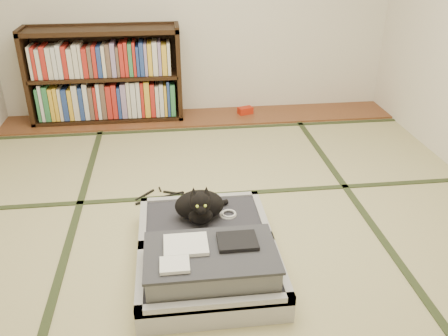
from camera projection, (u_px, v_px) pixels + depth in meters
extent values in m
plane|color=tan|center=(223.00, 225.00, 3.20)|extent=(4.50, 4.50, 0.00)
cube|color=brown|center=(200.00, 117.00, 4.96)|extent=(4.00, 0.50, 0.02)
cube|color=#B5230E|center=(245.00, 110.00, 5.02)|extent=(0.17, 0.13, 0.07)
cube|color=#2D381E|center=(71.00, 235.00, 3.09)|extent=(0.05, 4.50, 0.01)
cube|color=#2D381E|center=(365.00, 214.00, 3.31)|extent=(0.05, 4.50, 0.01)
cube|color=#2D381E|center=(217.00, 194.00, 3.55)|extent=(4.00, 0.05, 0.01)
cube|color=#2D381E|center=(203.00, 129.00, 4.70)|extent=(4.00, 0.05, 0.01)
cube|color=black|center=(29.00, 78.00, 4.64)|extent=(0.04, 0.34, 0.97)
cube|color=black|center=(179.00, 73.00, 4.79)|extent=(0.04, 0.34, 0.97)
cube|color=black|center=(110.00, 117.00, 4.91)|extent=(1.50, 0.34, 0.04)
cube|color=black|center=(100.00, 31.00, 4.51)|extent=(1.50, 0.34, 0.04)
cube|color=black|center=(105.00, 76.00, 4.71)|extent=(1.44, 0.34, 0.03)
cube|color=black|center=(107.00, 71.00, 4.86)|extent=(1.50, 0.02, 0.97)
cube|color=gray|center=(108.00, 98.00, 4.80)|extent=(1.35, 0.24, 0.41)
cube|color=gray|center=(103.00, 57.00, 4.61)|extent=(1.35, 0.24, 0.36)
cube|color=#ADACB1|center=(211.00, 284.00, 2.57)|extent=(0.79, 0.53, 0.14)
cube|color=#2E2D35|center=(211.00, 279.00, 2.55)|extent=(0.71, 0.44, 0.10)
cube|color=#ADACB1|center=(216.00, 305.00, 2.32)|extent=(0.79, 0.04, 0.05)
cube|color=#ADACB1|center=(207.00, 246.00, 2.75)|extent=(0.79, 0.04, 0.05)
cube|color=#ADACB1|center=(140.00, 279.00, 2.50)|extent=(0.04, 0.53, 0.05)
cube|color=#ADACB1|center=(280.00, 268.00, 2.58)|extent=(0.04, 0.53, 0.05)
cube|color=#ADACB1|center=(203.00, 229.00, 3.04)|extent=(0.79, 0.53, 0.14)
cube|color=#2E2D35|center=(203.00, 224.00, 3.02)|extent=(0.71, 0.44, 0.10)
cube|color=#ADACB1|center=(206.00, 242.00, 2.79)|extent=(0.79, 0.04, 0.05)
cube|color=#ADACB1|center=(200.00, 199.00, 3.22)|extent=(0.79, 0.04, 0.05)
cube|color=#ADACB1|center=(143.00, 223.00, 2.96)|extent=(0.04, 0.53, 0.05)
cube|color=#ADACB1|center=(261.00, 215.00, 3.04)|extent=(0.04, 0.53, 0.05)
cylinder|color=black|center=(207.00, 243.00, 2.77)|extent=(0.71, 0.03, 0.03)
cube|color=gray|center=(211.00, 265.00, 2.51)|extent=(0.68, 0.41, 0.14)
cube|color=#333239|center=(211.00, 252.00, 2.47)|extent=(0.70, 0.43, 0.02)
cube|color=white|center=(186.00, 245.00, 2.50)|extent=(0.23, 0.19, 0.02)
cube|color=black|center=(237.00, 241.00, 2.53)|extent=(0.21, 0.17, 0.02)
cube|color=white|center=(175.00, 265.00, 2.35)|extent=(0.15, 0.13, 0.02)
cube|color=white|center=(169.00, 321.00, 2.32)|extent=(0.06, 0.01, 0.04)
cube|color=white|center=(195.00, 321.00, 2.34)|extent=(0.05, 0.01, 0.04)
cube|color=orange|center=(269.00, 312.00, 2.37)|extent=(0.05, 0.01, 0.04)
cube|color=#197F33|center=(254.00, 311.00, 2.35)|extent=(0.04, 0.01, 0.03)
ellipsoid|color=black|center=(199.00, 205.00, 2.96)|extent=(0.31, 0.20, 0.19)
ellipsoid|color=black|center=(201.00, 216.00, 2.89)|extent=(0.15, 0.11, 0.11)
ellipsoid|color=black|center=(201.00, 202.00, 2.81)|extent=(0.13, 0.12, 0.12)
sphere|color=black|center=(201.00, 210.00, 2.77)|extent=(0.06, 0.06, 0.06)
cone|color=black|center=(194.00, 191.00, 2.79)|extent=(0.05, 0.06, 0.06)
cone|color=black|center=(206.00, 191.00, 2.80)|extent=(0.05, 0.06, 0.06)
sphere|color=#A5BF33|center=(197.00, 206.00, 2.75)|extent=(0.02, 0.02, 0.02)
sphere|color=#A5BF33|center=(205.00, 206.00, 2.75)|extent=(0.02, 0.02, 0.02)
cylinder|color=black|center=(215.00, 206.00, 3.08)|extent=(0.19, 0.11, 0.03)
torus|color=white|center=(228.00, 215.00, 3.02)|extent=(0.11, 0.11, 0.01)
torus|color=white|center=(229.00, 213.00, 3.01)|extent=(0.09, 0.09, 0.01)
cube|color=black|center=(160.00, 198.00, 3.50)|extent=(0.36, 0.15, 0.01)
cube|color=black|center=(145.00, 195.00, 3.54)|extent=(0.14, 0.15, 0.01)
cube|color=black|center=(175.00, 193.00, 3.56)|extent=(0.18, 0.09, 0.01)
cylinder|color=black|center=(160.00, 189.00, 3.62)|extent=(0.02, 0.07, 0.01)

